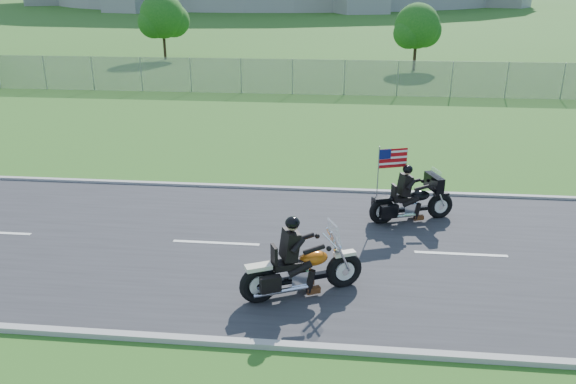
# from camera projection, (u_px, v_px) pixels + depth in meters

# --- Properties ---
(ground) EXTENTS (420.00, 420.00, 0.00)m
(ground) POSITION_uv_depth(u_px,v_px,m) (295.00, 248.00, 13.89)
(ground) COLOR #2A531A
(ground) RESTS_ON ground
(road) EXTENTS (120.00, 8.00, 0.04)m
(road) POSITION_uv_depth(u_px,v_px,m) (295.00, 247.00, 13.88)
(road) COLOR #28282B
(road) RESTS_ON ground
(curb_north) EXTENTS (120.00, 0.18, 0.12)m
(curb_north) POSITION_uv_depth(u_px,v_px,m) (307.00, 189.00, 17.64)
(curb_north) COLOR #9E9B93
(curb_north) RESTS_ON ground
(curb_south) EXTENTS (120.00, 0.18, 0.12)m
(curb_south) POSITION_uv_depth(u_px,v_px,m) (275.00, 345.00, 10.10)
(curb_south) COLOR #9E9B93
(curb_south) RESTS_ON ground
(fence) EXTENTS (60.00, 0.03, 2.00)m
(fence) POSITION_uv_depth(u_px,v_px,m) (241.00, 76.00, 32.62)
(fence) COLOR gray
(fence) RESTS_ON ground
(tree_fence_near) EXTENTS (3.52, 3.28, 4.75)m
(tree_fence_near) POSITION_uv_depth(u_px,v_px,m) (417.00, 28.00, 40.20)
(tree_fence_near) COLOR #382316
(tree_fence_near) RESTS_ON ground
(tree_fence_mid) EXTENTS (3.96, 3.69, 5.30)m
(tree_fence_mid) POSITION_uv_depth(u_px,v_px,m) (163.00, 18.00, 45.73)
(tree_fence_mid) COLOR #382316
(tree_fence_mid) RESTS_ON ground
(motorcycle_lead) EXTENTS (2.55, 1.41, 1.83)m
(motorcycle_lead) POSITION_uv_depth(u_px,v_px,m) (300.00, 271.00, 11.61)
(motorcycle_lead) COLOR black
(motorcycle_lead) RESTS_ON ground
(motorcycle_follow) EXTENTS (2.37, 1.19, 2.04)m
(motorcycle_follow) POSITION_uv_depth(u_px,v_px,m) (412.00, 202.00, 15.23)
(motorcycle_follow) COLOR black
(motorcycle_follow) RESTS_ON ground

